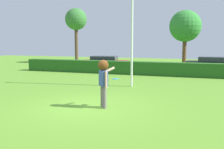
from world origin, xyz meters
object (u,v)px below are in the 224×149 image
object	(u,v)px
maple_tree	(76,20)
parked_car_black	(212,63)
frisbee	(116,79)
person	(104,76)
lamppost	(132,19)
birch_tree	(185,26)
parked_car_red	(104,62)

from	to	relation	value
maple_tree	parked_car_black	bearing A→B (deg)	-16.85
frisbee	maple_tree	bearing A→B (deg)	120.71
person	lamppost	bearing A→B (deg)	92.03
lamppost	maple_tree	xyz separation A→B (m)	(-10.29, 13.70, 1.31)
maple_tree	birch_tree	xyz separation A→B (m)	(12.38, -0.60, -0.99)
birch_tree	parked_car_red	bearing A→B (deg)	-139.20
parked_car_black	birch_tree	bearing A→B (deg)	122.51
parked_car_black	maple_tree	size ratio (longest dim) A/B	0.67
lamppost	parked_car_black	distance (m)	10.70
parked_car_red	birch_tree	world-z (taller)	birch_tree
parked_car_red	maple_tree	distance (m)	9.58
lamppost	parked_car_red	distance (m)	9.19
maple_tree	parked_car_red	bearing A→B (deg)	-46.75
lamppost	birch_tree	bearing A→B (deg)	80.92
person	parked_car_red	world-z (taller)	person
person	parked_car_black	distance (m)	14.74
frisbee	birch_tree	bearing A→B (deg)	84.97
maple_tree	frisbee	bearing A→B (deg)	-59.29
parked_car_red	birch_tree	xyz separation A→B (m)	(6.52, 5.63, 3.33)
birch_tree	lamppost	bearing A→B (deg)	-99.08
person	parked_car_black	bearing A→B (deg)	72.57
person	parked_car_black	size ratio (longest dim) A/B	0.43
lamppost	frisbee	bearing A→B (deg)	-83.20
frisbee	maple_tree	world-z (taller)	maple_tree
lamppost	parked_car_black	xyz separation A→B (m)	(4.58, 9.19, -3.00)
frisbee	lamppost	size ratio (longest dim) A/B	0.04
parked_car_red	parked_car_black	world-z (taller)	same
person	lamppost	world-z (taller)	lamppost
frisbee	birch_tree	distance (m)	17.95
person	lamppost	xyz separation A→B (m)	(-0.17, 4.86, 2.48)
parked_car_black	frisbee	bearing A→B (deg)	-106.40
frisbee	parked_car_black	xyz separation A→B (m)	(4.04, 13.73, -0.39)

